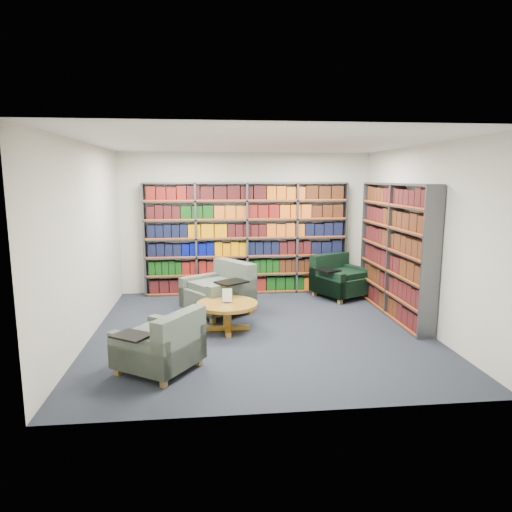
{
  "coord_description": "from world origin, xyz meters",
  "views": [
    {
      "loc": [
        -0.77,
        -6.65,
        2.3
      ],
      "look_at": [
        0.0,
        0.6,
        1.05
      ],
      "focal_mm": 32.0,
      "sensor_mm": 36.0,
      "label": 1
    }
  ],
  "objects": [
    {
      "name": "bookshelf_back",
      "position": [
        0.0,
        2.34,
        1.1
      ],
      "size": [
        4.0,
        0.28,
        2.2
      ],
      "color": "#47494F",
      "rests_on": "ground"
    },
    {
      "name": "chair_teal_front",
      "position": [
        -1.32,
        -1.37,
        0.3
      ],
      "size": [
        1.15,
        1.15,
        0.75
      ],
      "color": "#0C2D3A",
      "rests_on": "ground"
    },
    {
      "name": "chair_teal_left",
      "position": [
        -0.54,
        1.01,
        0.35
      ],
      "size": [
        1.33,
        1.35,
        0.87
      ],
      "color": "#0C2D3A",
      "rests_on": "ground"
    },
    {
      "name": "bookshelf_right",
      "position": [
        2.34,
        0.6,
        1.1
      ],
      "size": [
        0.28,
        2.5,
        2.2
      ],
      "color": "#47494F",
      "rests_on": "ground"
    },
    {
      "name": "room_shell",
      "position": [
        0.0,
        0.0,
        1.4
      ],
      "size": [
        5.02,
        5.02,
        2.82
      ],
      "color": "black",
      "rests_on": "ground"
    },
    {
      "name": "coffee_table",
      "position": [
        -0.5,
        0.03,
        0.35
      ],
      "size": [
        0.93,
        0.93,
        0.65
      ],
      "color": "olive",
      "rests_on": "ground"
    },
    {
      "name": "chair_green_right",
      "position": [
        1.76,
        1.88,
        0.33
      ],
      "size": [
        1.2,
        1.2,
        0.81
      ],
      "color": "black",
      "rests_on": "ground"
    }
  ]
}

